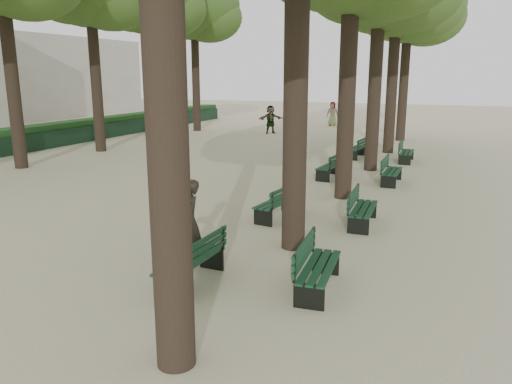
% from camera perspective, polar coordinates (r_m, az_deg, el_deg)
% --- Properties ---
extents(ground, '(120.00, 120.00, 0.00)m').
position_cam_1_polar(ground, '(9.41, -10.58, -10.76)').
color(ground, '#B9B28C').
rests_on(ground, ground).
extents(tree_central_5, '(6.00, 6.00, 9.95)m').
position_cam_1_polar(tree_central_5, '(30.57, 17.11, 20.04)').
color(tree_central_5, '#33261C').
rests_on(tree_central_5, ground).
extents(tree_far_5, '(6.00, 6.00, 10.45)m').
position_cam_1_polar(tree_far_5, '(34.78, -7.12, 20.44)').
color(tree_far_5, '#33261C').
rests_on(tree_far_5, ground).
extents(bench_left_0, '(0.63, 1.82, 0.92)m').
position_cam_1_polar(bench_left_0, '(9.42, -7.46, -8.79)').
color(bench_left_0, black).
rests_on(bench_left_0, ground).
extents(bench_left_1, '(0.80, 1.86, 0.92)m').
position_cam_1_polar(bench_left_1, '(13.45, 2.41, -1.89)').
color(bench_left_1, black).
rests_on(bench_left_1, ground).
extents(bench_left_2, '(0.74, 1.85, 0.92)m').
position_cam_1_polar(bench_left_2, '(18.85, 8.45, 2.41)').
color(bench_left_2, black).
rests_on(bench_left_2, ground).
extents(bench_left_3, '(0.70, 1.84, 0.92)m').
position_cam_1_polar(bench_left_3, '(23.65, 11.41, 4.51)').
color(bench_left_3, black).
rests_on(bench_left_3, ground).
extents(bench_right_0, '(0.71, 1.84, 0.92)m').
position_cam_1_polar(bench_right_0, '(9.14, 7.13, -9.51)').
color(bench_right_0, black).
rests_on(bench_right_0, ground).
extents(bench_right_1, '(0.66, 1.83, 0.92)m').
position_cam_1_polar(bench_right_1, '(13.09, 12.12, -2.61)').
color(bench_right_1, black).
rests_on(bench_right_1, ground).
extents(bench_right_2, '(0.57, 1.80, 0.92)m').
position_cam_1_polar(bench_right_2, '(18.32, 15.23, 1.77)').
color(bench_right_2, black).
rests_on(bench_right_2, ground).
extents(bench_right_3, '(0.61, 1.81, 0.92)m').
position_cam_1_polar(bench_right_3, '(23.01, 16.80, 3.96)').
color(bench_right_3, black).
rests_on(bench_right_3, ground).
extents(man_with_map, '(0.70, 0.77, 1.76)m').
position_cam_1_polar(man_with_map, '(10.21, -7.59, -3.41)').
color(man_with_map, black).
rests_on(man_with_map, ground).
extents(pedestrian_d, '(0.90, 0.41, 1.79)m').
position_cam_1_polar(pedestrian_d, '(38.04, 8.73, 8.83)').
color(pedestrian_d, '#262628').
rests_on(pedestrian_d, ground).
extents(pedestrian_e, '(1.56, 1.31, 1.81)m').
position_cam_1_polar(pedestrian_e, '(32.82, 1.68, 8.29)').
color(pedestrian_e, '#262628').
rests_on(pedestrian_e, ground).
extents(fence, '(0.08, 42.00, 0.90)m').
position_cam_1_polar(fence, '(27.05, -24.97, 4.99)').
color(fence, black).
rests_on(fence, ground).
extents(hedge, '(1.20, 42.00, 1.20)m').
position_cam_1_polar(hedge, '(27.55, -26.00, 5.34)').
color(hedge, '#163F17').
rests_on(hedge, ground).
extents(building_far, '(12.00, 16.00, 7.00)m').
position_cam_1_polar(building_far, '(52.99, -23.64, 11.95)').
color(building_far, '#B7B2A3').
rests_on(building_far, ground).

